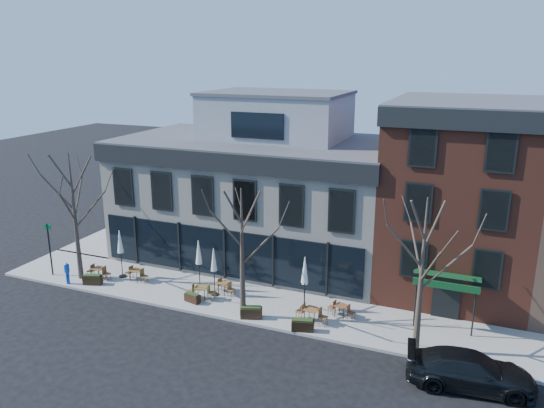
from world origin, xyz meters
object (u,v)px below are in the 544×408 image
at_px(call_box, 67,273).
at_px(umbrella_0, 120,244).
at_px(parked_sedan, 471,371).
at_px(cafe_set_0, 99,272).

height_order(call_box, umbrella_0, umbrella_0).
bearing_deg(parked_sedan, umbrella_0, 72.34).
xyz_separation_m(parked_sedan, cafe_set_0, (-21.84, 2.87, -0.16)).
distance_m(parked_sedan, cafe_set_0, 22.03).
distance_m(call_box, umbrella_0, 3.51).
bearing_deg(cafe_set_0, parked_sedan, -7.49).
bearing_deg(call_box, parked_sedan, -3.89).
bearing_deg(umbrella_0, parked_sedan, -10.14).
distance_m(parked_sedan, call_box, 23.15).
height_order(call_box, cafe_set_0, call_box).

